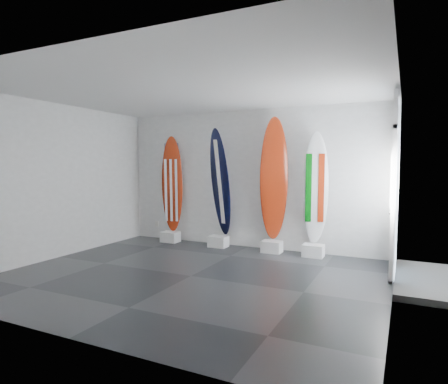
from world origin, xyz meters
The scene contains 16 objects.
floor centered at (0.00, 0.00, 0.00)m, with size 6.00×6.00×0.00m, color black.
ceiling centered at (0.00, 0.00, 3.00)m, with size 6.00×6.00×0.00m, color white.
wall_back centered at (0.00, 2.50, 1.50)m, with size 6.00×6.00×0.00m, color silver.
wall_front centered at (0.00, -2.50, 1.50)m, with size 6.00×6.00×0.00m, color silver.
wall_left centered at (-3.00, 0.00, 1.50)m, with size 5.00×5.00×0.00m, color silver.
wall_right centered at (3.00, 0.00, 1.50)m, with size 5.00×5.00×0.00m, color silver.
display_block_usa centered at (-1.85, 2.18, 0.12)m, with size 0.40×0.30×0.24m, color white.
surfboard_usa centered at (-1.85, 2.28, 1.36)m, with size 0.51×0.08×2.24m, color #98250C.
display_block_navy centered at (-0.59, 2.18, 0.12)m, with size 0.40×0.30×0.24m, color white.
surfboard_navy centered at (-0.59, 2.28, 1.42)m, with size 0.54×0.08×2.39m, color black.
display_block_swiss centered at (0.65, 2.18, 0.12)m, with size 0.40×0.30×0.24m, color white.
surfboard_swiss centered at (0.65, 2.28, 1.51)m, with size 0.58×0.08×2.56m, color #98250C.
display_block_italy centered at (1.51, 2.18, 0.12)m, with size 0.40×0.30×0.24m, color white.
surfboard_italy centered at (1.51, 2.28, 1.35)m, with size 0.50×0.08×2.23m, color silver.
wall_outlet centered at (-2.45, 2.48, 0.35)m, with size 0.09×0.02×0.13m, color silver.
glass_door centered at (2.97, 1.55, 1.43)m, with size 0.12×1.16×2.85m, color white, non-canonical shape.
Camera 1 is at (3.13, -5.27, 1.80)m, focal length 30.57 mm.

